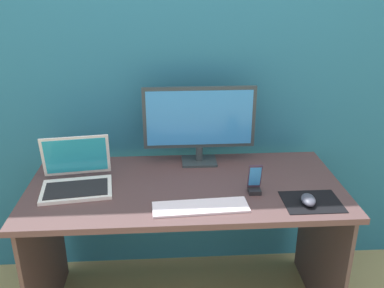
{
  "coord_description": "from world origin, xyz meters",
  "views": [
    {
      "loc": [
        -0.08,
        -1.76,
        1.67
      ],
      "look_at": [
        0.03,
        -0.02,
        0.95
      ],
      "focal_mm": 39.37,
      "sensor_mm": 36.0,
      "label": 1
    }
  ],
  "objects_px": {
    "keyboard_external": "(200,207)",
    "mouse": "(308,200)",
    "monitor": "(199,122)",
    "phone_in_dock": "(255,183)",
    "laptop": "(76,178)"
  },
  "relations": [
    {
      "from": "keyboard_external",
      "to": "mouse",
      "type": "xyz_separation_m",
      "value": [
        0.47,
        0.0,
        0.02
      ]
    },
    {
      "from": "monitor",
      "to": "mouse",
      "type": "bearing_deg",
      "value": -46.55
    },
    {
      "from": "mouse",
      "to": "monitor",
      "type": "bearing_deg",
      "value": 141.3
    },
    {
      "from": "monitor",
      "to": "mouse",
      "type": "xyz_separation_m",
      "value": [
        0.44,
        -0.46,
        -0.21
      ]
    },
    {
      "from": "keyboard_external",
      "to": "mouse",
      "type": "height_order",
      "value": "mouse"
    },
    {
      "from": "laptop",
      "to": "keyboard_external",
      "type": "bearing_deg",
      "value": -22.29
    },
    {
      "from": "mouse",
      "to": "phone_in_dock",
      "type": "distance_m",
      "value": 0.24
    },
    {
      "from": "keyboard_external",
      "to": "phone_in_dock",
      "type": "height_order",
      "value": "phone_in_dock"
    },
    {
      "from": "monitor",
      "to": "mouse",
      "type": "relative_size",
      "value": 5.71
    },
    {
      "from": "phone_in_dock",
      "to": "laptop",
      "type": "bearing_deg",
      "value": 172.56
    },
    {
      "from": "keyboard_external",
      "to": "phone_in_dock",
      "type": "relative_size",
      "value": 2.95
    },
    {
      "from": "monitor",
      "to": "keyboard_external",
      "type": "xyz_separation_m",
      "value": [
        -0.03,
        -0.46,
        -0.22
      ]
    },
    {
      "from": "laptop",
      "to": "keyboard_external",
      "type": "relative_size",
      "value": 0.85
    },
    {
      "from": "keyboard_external",
      "to": "mouse",
      "type": "distance_m",
      "value": 0.47
    },
    {
      "from": "monitor",
      "to": "laptop",
      "type": "xyz_separation_m",
      "value": [
        -0.59,
        -0.23,
        -0.18
      ]
    }
  ]
}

